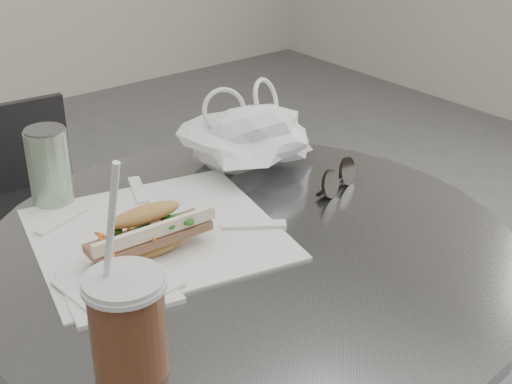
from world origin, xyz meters
TOP-DOWN VIEW (x-y plane):
  - chair_far at (0.03, 1.11)m, footprint 0.34×0.36m
  - sandwich_paper at (-0.09, 0.30)m, footprint 0.39×0.38m
  - banh_mi at (-0.13, 0.26)m, footprint 0.21×0.09m
  - iced_coffee at (-0.26, 0.07)m, footprint 0.09×0.09m
  - sunglasses at (0.22, 0.25)m, footprint 0.10×0.05m
  - plastic_bag at (0.16, 0.40)m, footprint 0.23×0.19m
  - napkin_stack at (-0.20, 0.22)m, footprint 0.16×0.16m
  - drink_can at (-0.16, 0.49)m, footprint 0.06×0.06m

SIDE VIEW (x-z plane):
  - chair_far at x=0.03m, z-range -0.03..0.62m
  - sandwich_paper at x=-0.09m, z-range 0.74..0.74m
  - napkin_stack at x=-0.20m, z-range 0.74..0.75m
  - sunglasses at x=0.22m, z-range 0.73..0.78m
  - banh_mi at x=-0.13m, z-range 0.74..0.81m
  - plastic_bag at x=0.16m, z-range 0.74..0.85m
  - iced_coffee at x=-0.26m, z-range 0.67..0.93m
  - drink_can at x=-0.16m, z-range 0.74..0.86m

